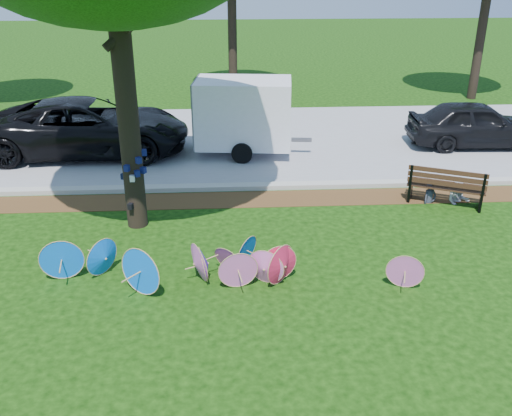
{
  "coord_description": "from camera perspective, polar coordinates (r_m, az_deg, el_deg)",
  "views": [
    {
      "loc": [
        -0.09,
        -8.3,
        5.56
      ],
      "look_at": [
        0.5,
        2.0,
        0.9
      ],
      "focal_mm": 40.0,
      "sensor_mm": 36.0,
      "label": 1
    }
  ],
  "objects": [
    {
      "name": "parasol_pile",
      "position": [
        10.43,
        -4.92,
        -5.58
      ],
      "size": [
        6.98,
        1.54,
        0.9
      ],
      "color": "blue",
      "rests_on": "ground"
    },
    {
      "name": "park_bench",
      "position": [
        14.33,
        18.52,
        2.23
      ],
      "size": [
        1.95,
        1.39,
        0.95
      ],
      "primitive_type": null,
      "rotation": [
        0.0,
        0.0,
        -0.43
      ],
      "color": "black",
      "rests_on": "ground"
    },
    {
      "name": "cargo_trailer",
      "position": [
        16.87,
        -1.24,
        9.52
      ],
      "size": [
        2.89,
        2.0,
        2.51
      ],
      "primitive_type": "cube",
      "rotation": [
        0.0,
        0.0,
        -0.11
      ],
      "color": "white",
      "rests_on": "ground"
    },
    {
      "name": "person_right",
      "position": [
        14.48,
        19.78,
        2.61
      ],
      "size": [
        0.63,
        0.54,
        1.11
      ],
      "primitive_type": "imported",
      "rotation": [
        0.0,
        0.0,
        -0.25
      ],
      "color": "silver",
      "rests_on": "ground"
    },
    {
      "name": "dark_pickup",
      "position": [
        18.96,
        21.16,
        7.83
      ],
      "size": [
        4.18,
        1.84,
        1.4
      ],
      "primitive_type": "imported",
      "rotation": [
        0.0,
        0.0,
        1.53
      ],
      "color": "black",
      "rests_on": "ground"
    },
    {
      "name": "curb",
      "position": [
        14.57,
        -2.68,
        2.11
      ],
      "size": [
        90.0,
        0.3,
        0.12
      ],
      "primitive_type": "cube",
      "color": "#B7B5AD",
      "rests_on": "ground"
    },
    {
      "name": "street",
      "position": [
        18.5,
        -2.86,
        6.81
      ],
      "size": [
        90.0,
        8.0,
        0.01
      ],
      "primitive_type": "cube",
      "color": "gray",
      "rests_on": "ground"
    },
    {
      "name": "ground",
      "position": [
        9.99,
        -2.24,
        -9.53
      ],
      "size": [
        90.0,
        90.0,
        0.0
      ],
      "primitive_type": "plane",
      "color": "black",
      "rests_on": "ground"
    },
    {
      "name": "mulch_strip",
      "position": [
        13.95,
        -2.64,
        0.82
      ],
      "size": [
        90.0,
        1.0,
        0.01
      ],
      "primitive_type": "cube",
      "color": "#472D16",
      "rests_on": "ground"
    },
    {
      "name": "person_left",
      "position": [
        14.24,
        17.16,
        2.43
      ],
      "size": [
        0.44,
        0.38,
        1.03
      ],
      "primitive_type": "imported",
      "rotation": [
        0.0,
        0.0,
        0.43
      ],
      "color": "#313643",
      "rests_on": "ground"
    },
    {
      "name": "black_van",
      "position": [
        17.69,
        -16.46,
        7.77
      ],
      "size": [
        5.91,
        2.75,
        1.64
      ],
      "primitive_type": "imported",
      "rotation": [
        0.0,
        0.0,
        1.58
      ],
      "color": "black",
      "rests_on": "ground"
    }
  ]
}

